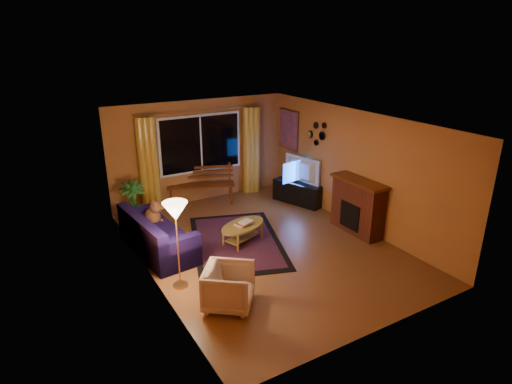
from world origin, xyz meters
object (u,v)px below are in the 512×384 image
sofa (158,233)px  tv_console (298,192)px  armchair (229,285)px  floor_lamp (178,246)px  coffee_table (243,233)px  bench (201,194)px

sofa → tv_console: bearing=4.4°
armchair → sofa: bearing=47.4°
sofa → floor_lamp: 1.39m
tv_console → coffee_table: bearing=-171.5°
bench → coffee_table: bearing=-71.2°
armchair → bench: bearing=20.2°
bench → tv_console: size_ratio=1.26×
floor_lamp → coffee_table: size_ratio=1.40×
tv_console → armchair: bearing=-159.0°
bench → tv_console: tv_console is taller
bench → sofa: (-1.70, -1.89, 0.15)m
sofa → coffee_table: bearing=-23.2°
sofa → tv_console: 3.87m
coffee_table → bench: bearing=87.0°
armchair → coffee_table: (1.21, 1.77, -0.17)m
sofa → armchair: (0.37, -2.25, -0.02)m
coffee_table → armchair: bearing=-124.3°
bench → armchair: (-1.33, -4.14, 0.12)m
bench → armchair: 4.35m
armchair → coffee_table: bearing=3.7°
armchair → tv_console: (3.43, 2.98, -0.10)m
floor_lamp → coffee_table: bearing=27.6°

